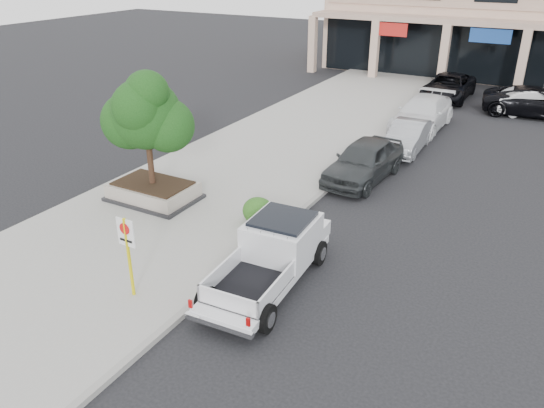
{
  "coord_description": "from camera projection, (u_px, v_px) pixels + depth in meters",
  "views": [
    {
      "loc": [
        5.9,
        -11.32,
        8.51
      ],
      "look_at": [
        -1.28,
        1.5,
        1.53
      ],
      "focal_mm": 35.0,
      "sensor_mm": 36.0,
      "label": 1
    }
  ],
  "objects": [
    {
      "name": "curb_car_c",
      "position": [
        422.0,
        114.0,
        27.93
      ],
      "size": [
        2.46,
        5.75,
        1.65
      ],
      "primitive_type": "imported",
      "rotation": [
        0.0,
        0.0,
        -0.03
      ],
      "color": "white",
      "rests_on": "ground"
    },
    {
      "name": "curb_car_d",
      "position": [
        448.0,
        87.0,
        33.73
      ],
      "size": [
        2.62,
        5.64,
        1.57
      ],
      "primitive_type": "imported",
      "rotation": [
        0.0,
        0.0,
        -0.0
      ],
      "color": "black",
      "rests_on": "ground"
    },
    {
      "name": "lot_car_b",
      "position": [
        536.0,
        102.0,
        30.34
      ],
      "size": [
        4.91,
        3.36,
        1.53
      ],
      "primitive_type": "imported",
      "rotation": [
        0.0,
        0.0,
        1.99
      ],
      "color": "silver",
      "rests_on": "ground"
    },
    {
      "name": "pickup_truck",
      "position": [
        267.0,
        259.0,
        14.63
      ],
      "size": [
        2.29,
        5.51,
        1.7
      ],
      "primitive_type": null,
      "rotation": [
        0.0,
        0.0,
        0.05
      ],
      "color": "silver",
      "rests_on": "ground"
    },
    {
      "name": "planter_tree",
      "position": [
        151.0,
        114.0,
        18.53
      ],
      "size": [
        2.9,
        2.55,
        4.0
      ],
      "color": "black",
      "rests_on": "planter"
    },
    {
      "name": "sidewalk",
      "position": [
        237.0,
        174.0,
        22.3
      ],
      "size": [
        8.0,
        52.0,
        0.15
      ],
      "primitive_type": "cube",
      "color": "gray",
      "rests_on": "ground"
    },
    {
      "name": "ground",
      "position": [
        285.0,
        281.0,
        15.18
      ],
      "size": [
        120.0,
        120.0,
        0.0
      ],
      "primitive_type": "plane",
      "color": "black",
      "rests_on": "ground"
    },
    {
      "name": "curb_car_b",
      "position": [
        407.0,
        137.0,
        24.87
      ],
      "size": [
        1.55,
        4.25,
        1.39
      ],
      "primitive_type": "imported",
      "rotation": [
        0.0,
        0.0,
        0.02
      ],
      "color": "#97999F",
      "rests_on": "ground"
    },
    {
      "name": "lot_car_d",
      "position": [
        537.0,
        102.0,
        30.21
      ],
      "size": [
        6.06,
        3.23,
        1.62
      ],
      "primitive_type": "imported",
      "rotation": [
        0.0,
        0.0,
        1.67
      ],
      "color": "black",
      "rests_on": "ground"
    },
    {
      "name": "curb_car_a",
      "position": [
        364.0,
        161.0,
        21.64
      ],
      "size": [
        2.33,
        4.99,
        1.65
      ],
      "primitive_type": "imported",
      "rotation": [
        0.0,
        0.0,
        -0.08
      ],
      "color": "#2C2F31",
      "rests_on": "ground"
    },
    {
      "name": "hedge",
      "position": [
        258.0,
        211.0,
        17.89
      ],
      "size": [
        1.1,
        0.99,
        0.93
      ],
      "primitive_type": "ellipsoid",
      "color": "#254D16",
      "rests_on": "sidewalk"
    },
    {
      "name": "planter",
      "position": [
        154.0,
        191.0,
        19.73
      ],
      "size": [
        3.2,
        2.2,
        0.68
      ],
      "color": "black",
      "rests_on": "sidewalk"
    },
    {
      "name": "curb",
      "position": [
        322.0,
        193.0,
        20.56
      ],
      "size": [
        0.2,
        52.0,
        0.15
      ],
      "primitive_type": "cube",
      "color": "gray",
      "rests_on": "ground"
    },
    {
      "name": "no_parking_sign",
      "position": [
        128.0,
        247.0,
        13.69
      ],
      "size": [
        0.55,
        0.09,
        2.3
      ],
      "color": "yellow",
      "rests_on": "sidewalk"
    }
  ]
}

